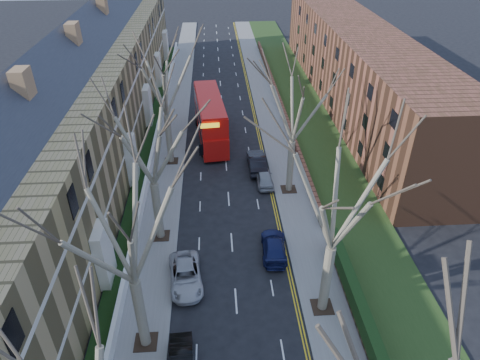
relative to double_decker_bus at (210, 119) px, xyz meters
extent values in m
cube|color=slate|center=(-4.49, 5.95, -2.35)|extent=(3.00, 102.00, 0.12)
cube|color=slate|center=(7.51, 5.95, -2.35)|extent=(3.00, 102.00, 0.12)
cube|color=#9C864F|center=(-12.29, -2.05, 2.59)|extent=(9.00, 78.00, 10.00)
cube|color=#2A2C34|center=(-12.29, -2.05, 8.59)|extent=(4.67, 78.00, 4.67)
cube|color=silver|center=(-7.84, -2.05, 1.09)|extent=(0.12, 78.00, 0.35)
cube|color=silver|center=(-7.84, -2.05, 4.59)|extent=(0.12, 78.00, 0.35)
cube|color=brown|center=(19.01, 9.95, 2.59)|extent=(8.00, 54.00, 10.00)
cube|color=brown|center=(9.21, 9.95, -1.84)|extent=(0.35, 54.00, 0.90)
cube|color=white|center=(-6.14, -2.05, -1.79)|extent=(0.30, 78.00, 1.00)
cube|color=#233E16|center=(12.01, 5.95, -2.26)|extent=(6.00, 102.00, 0.06)
cylinder|color=#716951|center=(-4.19, -27.05, 0.33)|extent=(0.64, 0.64, 5.25)
cube|color=#2D2116|center=(-4.19, -27.05, -2.28)|extent=(1.40, 1.40, 0.05)
cylinder|color=#716951|center=(-4.19, -17.05, 0.24)|extent=(0.64, 0.64, 5.07)
cube|color=#2D2116|center=(-4.19, -17.05, -2.28)|extent=(1.40, 1.40, 0.05)
cylinder|color=#716951|center=(-4.19, -5.05, 0.33)|extent=(0.60, 0.60, 5.25)
cube|color=#2D2116|center=(-4.19, -5.05, -2.28)|extent=(1.40, 1.40, 0.05)
cylinder|color=#716951|center=(7.21, -25.05, 0.33)|extent=(0.64, 0.64, 5.25)
cube|color=#2D2116|center=(7.21, -25.05, -2.28)|extent=(1.40, 1.40, 0.05)
cylinder|color=#716951|center=(7.21, -11.05, 0.24)|extent=(0.60, 0.60, 5.07)
cube|color=#2D2116|center=(7.21, -11.05, -2.28)|extent=(1.40, 1.40, 0.05)
cube|color=red|center=(0.00, 0.00, -0.89)|extent=(3.81, 11.96, 2.35)
cube|color=red|center=(0.00, 0.00, 1.36)|extent=(3.75, 11.37, 2.14)
cube|color=black|center=(0.00, 0.00, -0.41)|extent=(3.74, 11.03, 0.96)
cube|color=black|center=(0.00, 0.00, 1.46)|extent=(3.71, 10.79, 0.96)
imported|color=#ABACB1|center=(-1.93, -22.14, -1.74)|extent=(2.75, 5.04, 1.34)
imported|color=#161C4D|center=(4.69, -19.48, -1.76)|extent=(2.12, 4.61, 1.31)
imported|color=gray|center=(5.04, -9.75, -1.76)|extent=(1.63, 3.87, 1.31)
imported|color=black|center=(4.60, -6.93, -1.61)|extent=(1.73, 4.87, 1.60)
camera|label=1|loc=(0.51, -43.95, 20.32)|focal=32.00mm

